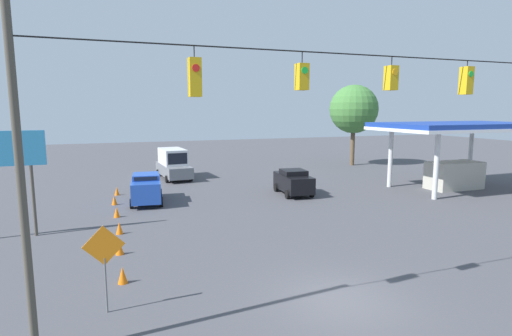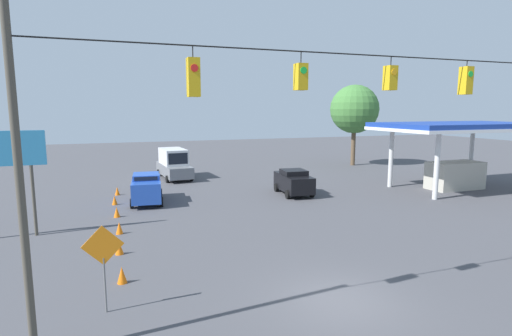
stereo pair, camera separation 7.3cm
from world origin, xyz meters
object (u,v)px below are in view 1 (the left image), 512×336
overhead_signal_span (346,135)px  traffic_cone_farthest (117,191)px  traffic_cone_nearest (123,275)px  traffic_cone_fourth (117,212)px  traffic_cone_second (120,248)px  box_truck_grey_withflow_deep (173,164)px  work_zone_sign (104,252)px  sedan_black_oncoming_far (293,182)px  traffic_cone_third (119,228)px  sedan_blue_withflow_far (146,188)px  tree_horizon_left (354,109)px  traffic_cone_fifth (114,200)px  gas_station (457,141)px

overhead_signal_span → traffic_cone_farthest: 21.95m
traffic_cone_nearest → traffic_cone_fourth: bearing=-89.8°
traffic_cone_second → box_truck_grey_withflow_deep: bearing=-105.4°
overhead_signal_span → traffic_cone_farthest: (6.70, -20.22, -5.27)m
overhead_signal_span → work_zone_sign: bearing=-14.6°
sedan_black_oncoming_far → traffic_cone_third: 13.86m
sedan_blue_withflow_far → sedan_black_oncoming_far: size_ratio=1.09×
overhead_signal_span → traffic_cone_second: overhead_signal_span is taller
sedan_blue_withflow_far → box_truck_grey_withflow_deep: 9.85m
traffic_cone_nearest → tree_horizon_left: tree_horizon_left is taller
work_zone_sign → overhead_signal_span: bearing=165.4°
sedan_blue_withflow_far → work_zone_sign: work_zone_sign is taller
overhead_signal_span → sedan_blue_withflow_far: 18.24m
box_truck_grey_withflow_deep → traffic_cone_nearest: size_ratio=9.77×
sedan_black_oncoming_far → traffic_cone_fourth: 12.90m
overhead_signal_span → work_zone_sign: (7.34, -1.91, -3.60)m
traffic_cone_nearest → traffic_cone_fourth: same height
traffic_cone_fifth → box_truck_grey_withflow_deep: bearing=-120.1°
overhead_signal_span → box_truck_grey_withflow_deep: bearing=-86.6°
traffic_cone_farthest → traffic_cone_fourth: bearing=88.8°
traffic_cone_farthest → gas_station: gas_station is taller
sedan_blue_withflow_far → traffic_cone_third: sedan_blue_withflow_far is taller
traffic_cone_nearest → traffic_cone_third: size_ratio=1.00×
box_truck_grey_withflow_deep → work_zone_sign: 25.07m
box_truck_grey_withflow_deep → traffic_cone_fifth: (5.35, 9.23, -1.04)m
traffic_cone_second → traffic_cone_third: size_ratio=1.00×
traffic_cone_nearest → traffic_cone_fifth: (0.12, -13.08, 0.00)m
box_truck_grey_withflow_deep → sedan_black_oncoming_far: 12.72m
traffic_cone_fourth → work_zone_sign: size_ratio=0.22×
sedan_black_oncoming_far → work_zone_sign: (13.18, 14.05, 1.01)m
box_truck_grey_withflow_deep → traffic_cone_fifth: 10.72m
traffic_cone_third → sedan_black_oncoming_far: bearing=-155.6°
traffic_cone_fifth → tree_horizon_left: 28.87m
traffic_cone_nearest → gas_station: bearing=-159.8°
traffic_cone_fourth → tree_horizon_left: tree_horizon_left is taller
traffic_cone_second → traffic_cone_fifth: (0.09, -9.92, 0.00)m
traffic_cone_fourth → traffic_cone_fifth: (0.08, -3.37, 0.00)m
overhead_signal_span → tree_horizon_left: size_ratio=2.02×
traffic_cone_second → work_zone_sign: 5.52m
sedan_black_oncoming_far → tree_horizon_left: 18.73m
traffic_cone_fourth → traffic_cone_nearest: bearing=90.2°
traffic_cone_fourth → work_zone_sign: work_zone_sign is taller
traffic_cone_third → traffic_cone_fourth: (0.07, -3.45, 0.00)m
sedan_blue_withflow_far → traffic_cone_second: 10.08m
sedan_blue_withflow_far → work_zone_sign: bearing=80.5°
overhead_signal_span → traffic_cone_fourth: 16.19m
sedan_black_oncoming_far → work_zone_sign: 19.29m
sedan_blue_withflow_far → box_truck_grey_withflow_deep: box_truck_grey_withflow_deep is taller
traffic_cone_fifth → gas_station: gas_station is taller
tree_horizon_left → sedan_blue_withflow_far: bearing=24.9°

